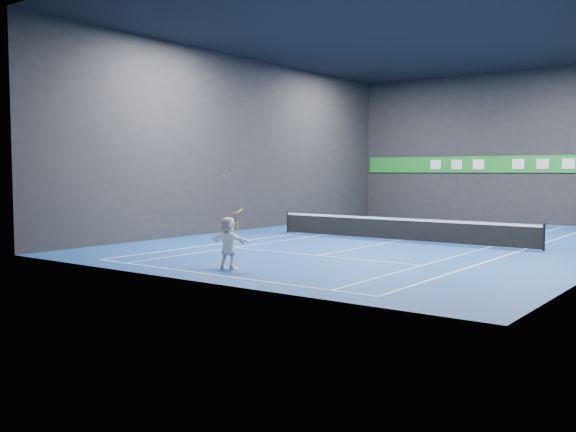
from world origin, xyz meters
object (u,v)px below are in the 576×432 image
Objects in this scene: tennis_net at (399,228)px; tennis_racket at (237,214)px; tennis_ball at (223,176)px; player at (229,243)px.

tennis_racket is (-0.14, -10.71, 1.22)m from tennis_net.
player is at bearing -17.72° from tennis_ball.
tennis_ball is at bearing -21.94° from player.
player is 2.13m from tennis_ball.
player is 0.13× the size of tennis_net.
tennis_ball is 1.32m from tennis_racket.
tennis_net is (0.75, 10.67, -2.39)m from tennis_ball.
tennis_net is at bearing -96.73° from player.
tennis_net is 10.78m from tennis_racket.
tennis_racket is at bearing -90.76° from tennis_net.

